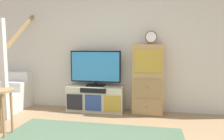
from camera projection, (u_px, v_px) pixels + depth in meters
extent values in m
cube|color=beige|center=(112.00, 45.00, 4.43)|extent=(6.40, 0.12, 2.70)
cube|color=beige|center=(96.00, 99.00, 4.35)|extent=(1.14, 0.36, 0.51)
cube|color=#232328|center=(74.00, 102.00, 4.24)|extent=(0.32, 0.02, 0.31)
cube|color=#2D4784|center=(93.00, 103.00, 4.17)|extent=(0.32, 0.02, 0.31)
cube|color=#B79333|center=(112.00, 104.00, 4.10)|extent=(0.32, 0.02, 0.31)
cube|color=black|center=(93.00, 91.00, 4.14)|extent=(0.51, 0.02, 0.09)
cube|color=black|center=(96.00, 85.00, 4.34)|extent=(0.36, 0.22, 0.02)
cylinder|color=black|center=(96.00, 83.00, 4.34)|extent=(0.05, 0.05, 0.06)
cube|color=black|center=(96.00, 66.00, 4.30)|extent=(1.03, 0.05, 0.63)
cube|color=#338CCC|center=(95.00, 67.00, 4.27)|extent=(0.98, 0.01, 0.58)
cube|color=tan|center=(148.00, 80.00, 4.13)|extent=(0.58, 0.34, 1.35)
cube|color=#9C7949|center=(147.00, 107.00, 4.00)|extent=(0.53, 0.02, 0.31)
sphere|color=olive|center=(147.00, 107.00, 3.99)|extent=(0.03, 0.03, 0.03)
cube|color=#9C7949|center=(147.00, 87.00, 3.96)|extent=(0.53, 0.02, 0.31)
sphere|color=olive|center=(147.00, 88.00, 3.95)|extent=(0.03, 0.03, 0.03)
cube|color=#B79333|center=(148.00, 61.00, 3.91)|extent=(0.49, 0.02, 0.43)
cube|color=#4C3823|center=(151.00, 44.00, 4.02)|extent=(0.14, 0.08, 0.02)
cylinder|color=brown|center=(151.00, 37.00, 4.01)|extent=(0.23, 0.04, 0.23)
cylinder|color=silver|center=(151.00, 37.00, 3.98)|extent=(0.19, 0.01, 0.19)
cube|color=silver|center=(5.00, 95.00, 4.56)|extent=(0.90, 0.26, 0.57)
cube|color=silver|center=(13.00, 88.00, 4.81)|extent=(0.90, 0.26, 0.76)
cube|color=silver|center=(20.00, 82.00, 5.05)|extent=(0.90, 0.26, 0.95)
cube|color=silver|center=(4.00, 70.00, 3.77)|extent=(0.09, 0.09, 1.80)
cube|color=#9E7547|center=(24.00, 27.00, 4.31)|extent=(0.06, 1.33, 0.99)
cylinder|color=#A37A4C|center=(3.00, 116.00, 3.05)|extent=(0.04, 0.04, 0.65)
cylinder|color=#A37A4C|center=(1.00, 111.00, 3.27)|extent=(0.04, 0.04, 0.65)
cylinder|color=#A37A4C|center=(12.00, 112.00, 3.24)|extent=(0.04, 0.04, 0.65)
cylinder|color=#A37A4C|center=(1.00, 91.00, 3.12)|extent=(0.34, 0.34, 0.03)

